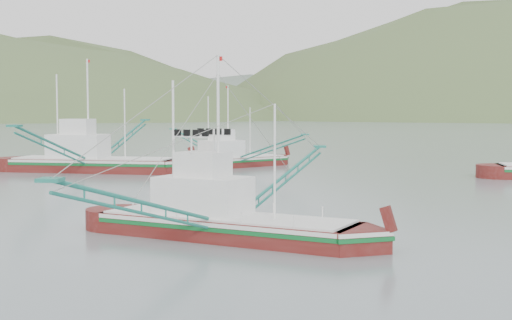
{
  "coord_description": "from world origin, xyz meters",
  "views": [
    {
      "loc": [
        2.7,
        -35.05,
        6.19
      ],
      "look_at": [
        0.0,
        6.0,
        3.2
      ],
      "focal_mm": 50.0,
      "sensor_mm": 36.0,
      "label": 1
    }
  ],
  "objects": [
    {
      "name": "bg_boat_left",
      "position": [
        -17.85,
        33.05,
        1.82
      ],
      "size": [
        16.55,
        29.1,
        11.83
      ],
      "rotation": [
        0.0,
        0.0,
        -0.13
      ],
      "color": "#51100D",
      "rests_on": "ground"
    },
    {
      "name": "ridge_distant",
      "position": [
        30.0,
        560.0,
        0.0
      ],
      "size": [
        960.0,
        400.0,
        240.0
      ],
      "primitive_type": "ellipsoid",
      "color": "slate",
      "rests_on": "ground"
    },
    {
      "name": "ground",
      "position": [
        0.0,
        0.0,
        0.0
      ],
      "size": [
        1200.0,
        1200.0,
        0.0
      ],
      "primitive_type": "plane",
      "color": "slate",
      "rests_on": "ground"
    },
    {
      "name": "bg_boat_far",
      "position": [
        -4.87,
        39.45,
        1.99
      ],
      "size": [
        18.56,
        19.37,
        9.24
      ],
      "rotation": [
        0.0,
        0.0,
        0.74
      ],
      "color": "#51100D",
      "rests_on": "ground"
    },
    {
      "name": "main_boat",
      "position": [
        -1.01,
        -1.6,
        1.93
      ],
      "size": [
        13.08,
        22.06,
        9.38
      ],
      "rotation": [
        0.0,
        0.0,
        -0.41
      ],
      "color": "#51100D",
      "rests_on": "ground"
    }
  ]
}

